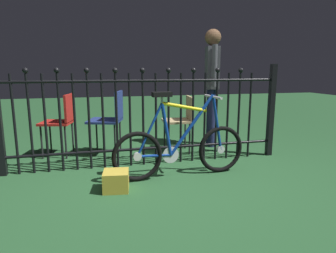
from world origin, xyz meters
name	(u,v)px	position (x,y,z in m)	size (l,w,h in m)	color
ground_plane	(161,181)	(0.00, 0.00, 0.00)	(20.00, 20.00, 0.00)	#234D29
iron_fence	(143,115)	(-0.09, 0.61, 0.62)	(3.38, 0.07, 1.23)	black
bicycle	(181,148)	(0.24, 0.10, 0.33)	(1.50, 0.40, 0.93)	black
chair_tan	(182,118)	(0.54, 1.07, 0.49)	(0.43, 0.42, 0.79)	black
chair_navy	(111,116)	(-0.43, 1.16, 0.54)	(0.53, 0.53, 0.87)	black
chair_red	(62,118)	(-1.07, 1.27, 0.52)	(0.47, 0.47, 0.84)	black
person_visitor	(212,77)	(1.08, 1.30, 1.05)	(0.24, 0.47, 1.74)	#191E3F
display_crate	(116,181)	(-0.47, -0.11, 0.10)	(0.24, 0.24, 0.19)	#B29933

